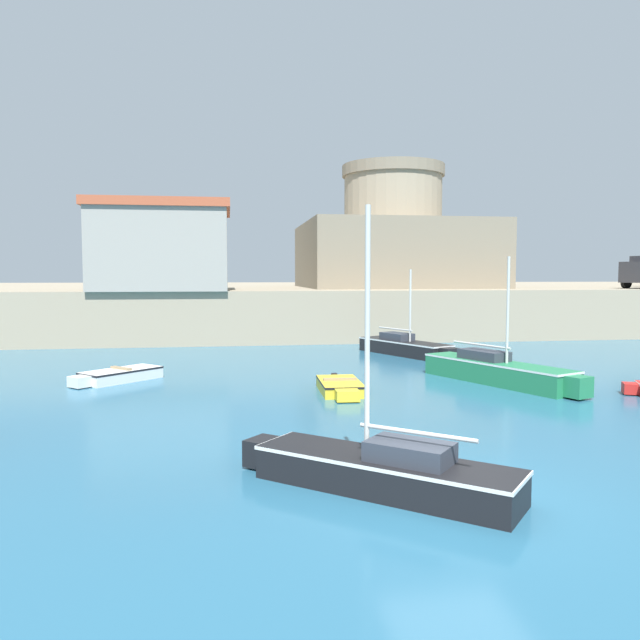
{
  "coord_description": "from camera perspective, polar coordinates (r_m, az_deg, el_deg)",
  "views": [
    {
      "loc": [
        -4.09,
        -10.65,
        4.06
      ],
      "look_at": [
        -0.0,
        17.16,
        2.0
      ],
      "focal_mm": 35.0,
      "sensor_mm": 36.0,
      "label": 1
    }
  ],
  "objects": [
    {
      "name": "ground_plane",
      "position": [
        12.11,
        12.36,
        -15.49
      ],
      "size": [
        200.0,
        200.0,
        0.0
      ],
      "primitive_type": "plane",
      "color": "#28607F"
    },
    {
      "name": "quay_seawall",
      "position": [
        55.67,
        -4.14,
        1.6
      ],
      "size": [
        120.0,
        40.0,
        3.11
      ],
      "primitive_type": "cube",
      "color": "gray",
      "rests_on": "ground"
    },
    {
      "name": "sailboat_black_0",
      "position": [
        12.07,
        5.6,
        -13.37
      ],
      "size": [
        4.99,
        4.43,
        5.34
      ],
      "color": "black",
      "rests_on": "ground"
    },
    {
      "name": "dinghy_yellow_1",
      "position": [
        21.52,
        1.88,
        -6.07
      ],
      "size": [
        1.45,
        3.45,
        0.48
      ],
      "color": "yellow",
      "rests_on": "ground"
    },
    {
      "name": "sailboat_green_3",
      "position": [
        24.19,
        15.97,
        -4.46
      ],
      "size": [
        3.81,
        6.89,
        4.71
      ],
      "color": "#237A4C",
      "rests_on": "ground"
    },
    {
      "name": "dinghy_white_4",
      "position": [
        24.95,
        -17.94,
        -4.8
      ],
      "size": [
        3.21,
        3.23,
        0.53
      ],
      "color": "white",
      "rests_on": "ground"
    },
    {
      "name": "sailboat_black_5",
      "position": [
        31.74,
        7.8,
        -2.4
      ],
      "size": [
        3.69,
        6.16,
        4.31
      ],
      "color": "black",
      "rests_on": "ground"
    },
    {
      "name": "fortress",
      "position": [
        46.86,
        6.65,
        6.82
      ],
      "size": [
        13.16,
        13.16,
        8.92
      ],
      "color": "gray",
      "rests_on": "quay_seawall"
    },
    {
      "name": "harbor_shed_near_wharf",
      "position": [
        38.79,
        -14.23,
        6.53
      ],
      "size": [
        8.1,
        7.13,
        5.19
      ],
      "color": "gray",
      "rests_on": "quay_seawall"
    }
  ]
}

